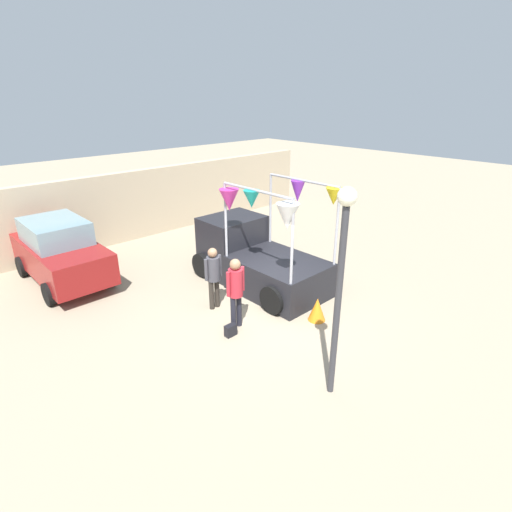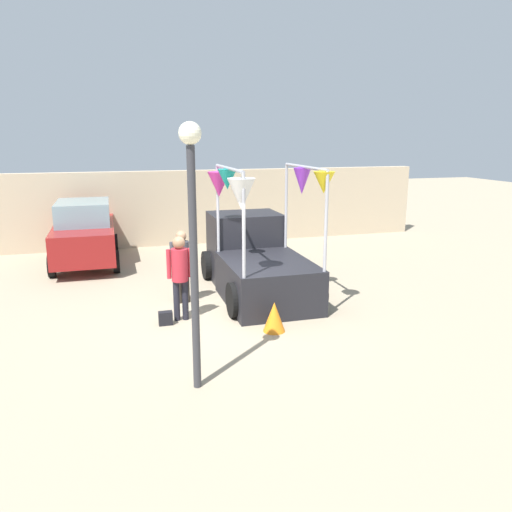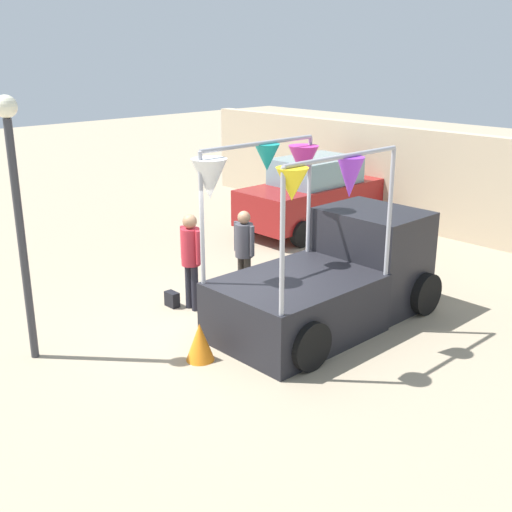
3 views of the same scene
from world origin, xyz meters
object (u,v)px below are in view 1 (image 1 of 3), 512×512
Objects in this scene: person_vendor at (213,272)px; street_lamp at (341,268)px; vendor_truck at (254,254)px; handbag at (231,330)px; person_customer at (236,287)px; parked_car at (60,251)px; folded_kite_bundle_tangerine at (317,309)px.

street_lamp is at bearing -95.01° from person_vendor.
handbag is (-2.39, -1.77, -0.73)m from vendor_truck.
street_lamp is (-0.16, -2.95, 1.49)m from person_customer.
person_customer is (-2.04, -1.57, 0.22)m from vendor_truck.
vendor_truck is 2.59m from person_customer.
vendor_truck is 14.86× the size of handbag.
street_lamp is (-0.36, -4.06, 1.56)m from person_vendor.
vendor_truck is at bearing 37.57° from person_customer.
parked_car is 14.29× the size of handbag.
parked_car is 4.99m from person_vendor.
parked_car is at bearing 110.69° from person_customer.
folded_kite_bundle_tangerine is (1.67, -1.14, -0.79)m from person_customer.
person_customer reaches higher than person_vendor.
vendor_truck is 1.04× the size of parked_car.
vendor_truck reaches higher than parked_car.
parked_car is at bearing 119.40° from folded_kite_bundle_tangerine.
person_vendor is at bearing 84.99° from street_lamp.
person_vendor is 2.82× the size of folded_kite_bundle_tangerine.
street_lamp reaches higher than person_customer.
vendor_truck is 1.05× the size of street_lamp.
person_customer is (2.09, -5.54, 0.14)m from parked_car.
parked_car is 6.05m from handbag.
person_customer is at bearing -69.31° from parked_car.
person_vendor is 1.67m from handbag.
handbag is 0.47× the size of folded_kite_bundle_tangerine.
folded_kite_bundle_tangerine is at bearing -56.69° from person_vendor.
folded_kite_bundle_tangerine reaches higher than handbag.
folded_kite_bundle_tangerine is (3.77, -6.68, -0.64)m from parked_car.
parked_car is at bearing 136.18° from vendor_truck.
person_vendor is (0.19, 1.11, -0.07)m from person_customer.
street_lamp is at bearing -135.48° from folded_kite_bundle_tangerine.
person_customer is 3.31m from street_lamp.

